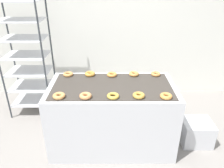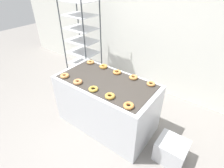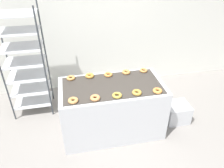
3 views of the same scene
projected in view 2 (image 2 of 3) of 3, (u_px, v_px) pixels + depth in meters
The scene contains 15 objects.
ground_plane at pixel (80, 148), 2.60m from camera, with size 14.00×14.00×0.00m, color gray.
wall_back at pixel (154, 23), 3.26m from camera, with size 8.00×0.05×2.80m.
fryer_machine at pixel (106, 103), 2.81m from camera, with size 1.54×0.81×0.86m.
baking_rack_cart at pixel (82, 41), 3.70m from camera, with size 0.66×0.50×1.89m.
glaze_bin at pixel (171, 150), 2.38m from camera, with size 0.39×0.35×0.32m.
donut_near_leftmost at pixel (65, 76), 2.65m from camera, with size 0.13×0.13×0.04m, color tan.
donut_near_left at pixel (78, 82), 2.51m from camera, with size 0.13×0.13×0.04m, color #C9844E.
donut_near_center at pixel (93, 89), 2.36m from camera, with size 0.13×0.13×0.04m, color gold.
donut_near_right at pixel (110, 96), 2.23m from camera, with size 0.13×0.13×0.04m, color #BD8D39.
donut_near_rightmost at pixel (129, 106), 2.07m from camera, with size 0.13×0.13×0.04m, color #CB843E.
donut_far_leftmost at pixel (90, 62), 3.04m from camera, with size 0.13×0.13×0.04m, color #C28547.
donut_far_left at pixel (103, 66), 2.90m from camera, with size 0.14×0.14×0.04m, color #BF8535.
donut_far_center at pixel (117, 72), 2.75m from camera, with size 0.13×0.13×0.04m, color #D1863E.
donut_far_right at pixel (133, 77), 2.61m from camera, with size 0.13×0.13×0.04m, color #BE8443.
donut_far_rightmost at pixel (151, 84), 2.47m from camera, with size 0.12×0.12×0.04m, color #C48444.
Camera 2 is at (1.37, -1.04, 2.23)m, focal length 28.00 mm.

